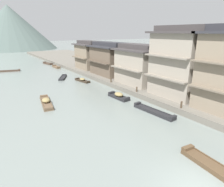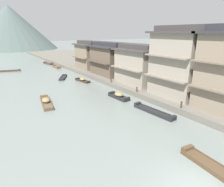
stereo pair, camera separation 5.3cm
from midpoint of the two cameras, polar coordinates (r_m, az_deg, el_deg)
The scene contains 18 objects.
riverbank_right at distance 44.45m, azimuth 2.99°, elevation 6.57°, with size 18.00×110.00×0.71m, color #6B665B.
boat_foreground_poled at distance 15.40m, azimuth 27.09°, elevation -18.28°, with size 1.57×4.64×0.50m.
boat_moored_nearest at distance 22.58m, azimuth 11.98°, elevation -5.13°, with size 1.30×5.49×0.53m.
boat_moored_second at distance 52.31m, azimuth -15.70°, elevation 7.39°, with size 1.07×3.63×0.52m.
boat_moored_third at distance 58.90m, azimuth -17.95°, elevation 8.24°, with size 1.73×4.35×0.52m.
boat_moored_far at distance 51.20m, azimuth -28.11°, elevation 5.74°, with size 5.78×2.35×0.44m.
boat_midriver_drifting at distance 26.87m, azimuth 2.02°, elevation -0.74°, with size 1.27×3.64×0.83m.
boat_midriver_upstream at distance 26.11m, azimuth -18.42°, elevation -2.34°, with size 1.93×5.41×0.77m.
boat_upstream_distant at distance 36.47m, azimuth -8.48°, elevation 3.81°, with size 1.50×3.81×0.65m.
boat_crossing_west at distance 39.86m, azimuth -13.93°, elevation 4.49°, with size 2.95×4.20×0.39m.
house_waterfront_second at distance 26.73m, azimuth 19.41°, elevation 8.53°, with size 6.47×7.16×8.74m.
house_waterfront_tall at distance 31.99m, azimuth 8.08°, elevation 8.28°, with size 6.25×7.81×6.14m.
house_waterfront_narrow at distance 38.60m, azimuth -0.66°, elevation 9.98°, with size 5.87×8.29×6.14m.
house_waterfront_far at distance 45.50m, azimuth -6.55°, elevation 11.01°, with size 5.51×7.00×6.14m.
mooring_post_dock_near at distance 22.79m, azimuth 19.45°, elevation -3.09°, with size 0.20×0.20×0.76m, color #473828.
mooring_post_dock_mid at distance 27.58m, azimuth 7.22°, elevation 1.22°, with size 0.20×0.20×0.70m, color #473828.
mooring_post_dock_far at distance 32.56m, azimuth -0.22°, elevation 3.89°, with size 0.20×0.20×0.73m, color #473828.
hill_far_west at distance 120.62m, azimuth -27.35°, elevation 16.63°, with size 46.41×46.41×21.97m, color #4C5B56.
Camera 2 is at (-9.23, -5.02, 8.66)m, focal length 31.65 mm.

